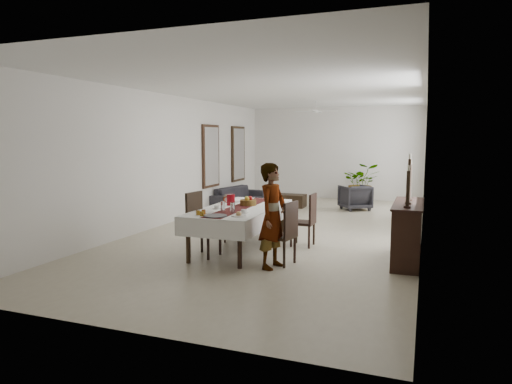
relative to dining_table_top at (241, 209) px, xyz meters
name	(u,v)px	position (x,y,z in m)	size (l,w,h in m)	color
floor	(284,230)	(0.26, 2.06, -0.78)	(6.00, 12.00, 0.00)	#BCB395
ceiling	(285,90)	(0.26, 2.06, 2.42)	(6.00, 12.00, 0.02)	white
wall_back	(334,153)	(0.26, 8.06, 0.82)	(6.00, 0.02, 3.20)	silver
wall_front	(122,188)	(0.26, -3.94, 0.82)	(6.00, 0.02, 3.20)	silver
wall_left	(171,159)	(-2.74, 2.06, 0.82)	(0.02, 12.00, 3.20)	silver
wall_right	(424,164)	(3.26, 2.06, 0.82)	(0.02, 12.00, 3.20)	silver
dining_table_top	(241,209)	(0.00, 0.00, 0.00)	(1.08, 2.59, 0.05)	black
table_leg_fl	(188,241)	(-0.46, -1.23, -0.40)	(0.08, 0.08, 0.75)	black
table_leg_fr	(240,246)	(0.49, -1.22, -0.40)	(0.08, 0.08, 0.75)	black
table_leg_bl	(241,218)	(-0.49, 1.22, -0.40)	(0.08, 0.08, 0.75)	black
table_leg_br	(282,221)	(0.46, 1.23, -0.40)	(0.08, 0.08, 0.75)	black
tablecloth_top	(241,207)	(0.00, 0.00, 0.03)	(1.27, 2.78, 0.01)	white
tablecloth_drape_left	(211,214)	(-0.63, -0.01, -0.12)	(0.01, 2.78, 0.32)	silver
tablecloth_drape_right	(272,217)	(0.63, 0.01, -0.12)	(0.01, 2.78, 0.32)	white
tablecloth_drape_near	(209,229)	(0.01, -1.38, -0.12)	(1.27, 0.01, 0.32)	white
tablecloth_drape_far	(264,206)	(-0.01, 1.38, -0.12)	(1.27, 0.01, 0.32)	white
table_runner	(240,207)	(0.00, 0.00, 0.04)	(0.38, 2.69, 0.00)	maroon
red_pitcher	(231,200)	(-0.27, 0.16, 0.15)	(0.16, 0.16, 0.22)	maroon
pitcher_handle	(226,200)	(-0.36, 0.16, 0.15)	(0.13, 0.13, 0.02)	maroon
wine_glass_near	(233,208)	(0.14, -0.70, 0.13)	(0.08, 0.08, 0.18)	silver
wine_glass_mid	(223,206)	(-0.10, -0.59, 0.13)	(0.08, 0.08, 0.18)	silver
teacup_right	(244,211)	(0.33, -0.64, 0.07)	(0.10, 0.10, 0.06)	silver
saucer_right	(244,213)	(0.33, -0.64, 0.05)	(0.16, 0.16, 0.01)	white
teacup_left	(217,207)	(-0.32, -0.38, 0.07)	(0.10, 0.10, 0.06)	white
saucer_left	(217,209)	(-0.32, -0.38, 0.05)	(0.16, 0.16, 0.01)	silver
plate_near_right	(239,216)	(0.37, -0.97, 0.05)	(0.26, 0.26, 0.02)	white
bread_near_right	(239,214)	(0.37, -0.97, 0.08)	(0.10, 0.10, 0.10)	tan
plate_near_left	(207,212)	(-0.31, -0.81, 0.05)	(0.26, 0.26, 0.02)	silver
plate_far_left	(236,202)	(-0.35, 0.59, 0.05)	(0.26, 0.26, 0.02)	silver
serving_tray	(216,216)	(0.01, -1.13, 0.05)	(0.39, 0.39, 0.02)	#434247
jam_jar_a	(202,214)	(-0.22, -1.17, 0.08)	(0.07, 0.07, 0.08)	#835B13
jam_jar_b	(198,213)	(-0.33, -1.10, 0.08)	(0.07, 0.07, 0.08)	brown
jam_jar_c	(204,212)	(-0.28, -0.99, 0.08)	(0.07, 0.07, 0.08)	#954A15
fruit_basket	(248,203)	(0.05, 0.27, 0.09)	(0.32, 0.32, 0.11)	brown
fruit_red	(250,198)	(0.08, 0.29, 0.17)	(0.10, 0.10, 0.10)	#A81110
fruit_green	(247,198)	(0.01, 0.30, 0.17)	(0.09, 0.09, 0.09)	#487C25
fruit_yellow	(247,199)	(0.05, 0.22, 0.17)	(0.09, 0.09, 0.09)	gold
chair_right_near_seat	(280,236)	(1.02, -0.73, -0.30)	(0.46, 0.46, 0.05)	black
chair_right_near_leg_fl	(284,255)	(1.17, -0.95, -0.56)	(0.05, 0.05, 0.45)	black
chair_right_near_leg_fr	(295,250)	(1.24, -0.59, -0.56)	(0.05, 0.05, 0.45)	black
chair_right_near_leg_bl	(265,252)	(0.80, -0.88, -0.56)	(0.05, 0.05, 0.45)	black
chair_right_near_leg_br	(276,247)	(0.88, -0.51, -0.56)	(0.05, 0.05, 0.45)	black
chair_right_near_back	(291,219)	(1.22, -0.77, 0.01)	(0.46, 0.04, 0.58)	black
chair_right_far_seat	(303,223)	(1.05, 0.69, -0.32)	(0.44, 0.44, 0.05)	black
chair_right_far_leg_fl	(309,237)	(1.22, 0.50, -0.56)	(0.04, 0.04, 0.44)	black
chair_right_far_leg_fr	(314,234)	(1.23, 0.86, -0.56)	(0.04, 0.04, 0.44)	black
chair_right_far_leg_bl	(291,236)	(0.86, 0.51, -0.56)	(0.04, 0.04, 0.44)	black
chair_right_far_leg_br	(296,232)	(0.87, 0.87, -0.56)	(0.04, 0.04, 0.44)	black
chair_right_far_back	(313,208)	(1.25, 0.68, -0.01)	(0.44, 0.04, 0.56)	black
chair_left_near_seat	(205,228)	(-0.41, -0.71, -0.27)	(0.49, 0.49, 0.06)	black
chair_left_near_leg_fl	(202,240)	(-0.59, -0.48, -0.54)	(0.05, 0.05, 0.49)	black
chair_left_near_leg_fr	(189,244)	(-0.63, -0.88, -0.54)	(0.05, 0.05, 0.49)	black
chair_left_near_leg_bl	(220,242)	(-0.19, -0.53, -0.54)	(0.05, 0.05, 0.49)	black
chair_left_near_leg_br	(208,246)	(-0.23, -0.93, -0.54)	(0.05, 0.05, 0.49)	black
chair_left_near_back	(194,209)	(-0.63, -0.68, 0.07)	(0.49, 0.04, 0.62)	black
chair_left_far_seat	(234,221)	(-0.40, 0.61, -0.36)	(0.40, 0.40, 0.05)	black
chair_left_far_leg_fl	(227,230)	(-0.61, 0.71, -0.58)	(0.04, 0.04, 0.40)	black
chair_left_far_leg_fr	(225,233)	(-0.51, 0.40, -0.58)	(0.04, 0.04, 0.40)	black
chair_left_far_leg_bl	(242,230)	(-0.30, 0.81, -0.58)	(0.04, 0.04, 0.40)	black
chair_left_far_leg_br	(241,233)	(-0.20, 0.50, -0.58)	(0.04, 0.04, 0.40)	black
chair_left_far_back	(225,208)	(-0.58, 0.55, -0.08)	(0.40, 0.04, 0.51)	black
woman	(273,216)	(0.97, -0.98, 0.08)	(0.63, 0.41, 1.73)	gray
sideboard_body	(407,233)	(3.04, 0.16, -0.28)	(0.44, 1.66, 1.00)	black
sideboard_top	(409,204)	(3.04, 0.16, 0.23)	(0.49, 1.73, 0.03)	black
candlestick_near_base	(407,207)	(3.04, -0.45, 0.27)	(0.11, 0.11, 0.03)	black
candlestick_near_shaft	(408,188)	(3.04, -0.45, 0.56)	(0.06, 0.06, 0.55)	black
candlestick_near_candle	(409,168)	(3.04, -0.45, 0.88)	(0.04, 0.04, 0.09)	silver
candlestick_mid_base	(408,203)	(3.04, 0.00, 0.27)	(0.11, 0.11, 0.03)	black
candlestick_mid_shaft	(409,181)	(3.04, 0.00, 0.64)	(0.06, 0.06, 0.72)	black
candlestick_mid_candle	(410,156)	(3.04, 0.00, 1.05)	(0.04, 0.04, 0.09)	white
candlestick_far_base	(409,200)	(3.04, 0.44, 0.27)	(0.11, 0.11, 0.03)	black
candlestick_far_shaft	(410,182)	(3.04, 0.44, 0.59)	(0.06, 0.06, 0.61)	black
candlestick_far_candle	(411,162)	(3.04, 0.44, 0.94)	(0.04, 0.04, 0.09)	silver
sofa	(239,197)	(-2.17, 5.14, -0.48)	(2.09, 0.82, 0.61)	#2A272D
armchair	(355,197)	(1.35, 5.72, -0.41)	(0.79, 0.81, 0.74)	#29272C
coffee_table	(291,201)	(-0.61, 5.60, -0.59)	(0.88, 0.59, 0.39)	black
potted_plant	(362,183)	(1.30, 7.48, -0.13)	(1.18, 1.02, 1.31)	#2C5B24
mirror_frame_near	(211,156)	(-2.70, 4.26, 0.82)	(0.06, 1.05, 1.85)	black
mirror_glass_near	(212,156)	(-2.67, 4.26, 0.82)	(0.01, 0.90, 1.70)	white
mirror_frame_far	(238,154)	(-2.70, 6.36, 0.82)	(0.06, 1.05, 1.85)	black
mirror_glass_far	(239,154)	(-2.67, 6.36, 0.82)	(0.01, 0.90, 1.70)	silver
fan_rod	(316,104)	(0.26, 5.06, 2.32)	(0.04, 0.04, 0.20)	silver
fan_hub	(316,111)	(0.26, 5.06, 2.12)	(0.16, 0.16, 0.08)	white
fan_blade_n	(318,112)	(0.26, 5.41, 2.12)	(0.10, 0.55, 0.01)	beige
fan_blade_s	(313,110)	(0.26, 4.71, 2.12)	(0.10, 0.55, 0.01)	silver
fan_blade_e	(328,111)	(0.61, 5.06, 2.12)	(0.55, 0.10, 0.01)	white
fan_blade_w	(304,111)	(-0.09, 5.06, 2.12)	(0.55, 0.10, 0.01)	white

